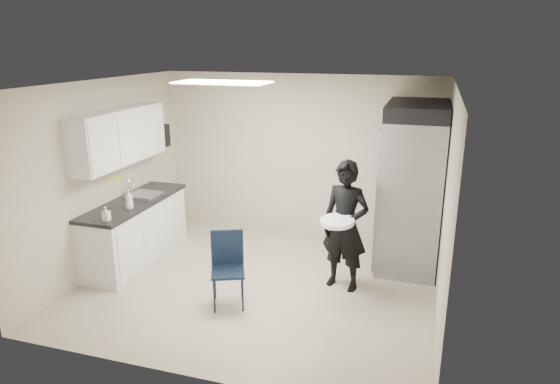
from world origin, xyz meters
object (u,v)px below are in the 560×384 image
(folding_chair, at_px, (228,272))
(man_tuxedo, at_px, (345,226))
(commercial_fridge, at_px, (412,193))
(lower_counter, at_px, (136,232))

(folding_chair, height_order, man_tuxedo, man_tuxedo)
(commercial_fridge, distance_m, man_tuxedo, 1.28)
(folding_chair, relative_size, man_tuxedo, 0.52)
(lower_counter, bearing_deg, commercial_fridge, 15.88)
(commercial_fridge, bearing_deg, folding_chair, -136.18)
(commercial_fridge, height_order, folding_chair, commercial_fridge)
(folding_chair, bearing_deg, lower_counter, 132.03)
(lower_counter, xyz_separation_m, folding_chair, (1.79, -0.83, 0.01))
(lower_counter, relative_size, man_tuxedo, 1.13)
(lower_counter, distance_m, folding_chair, 1.98)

